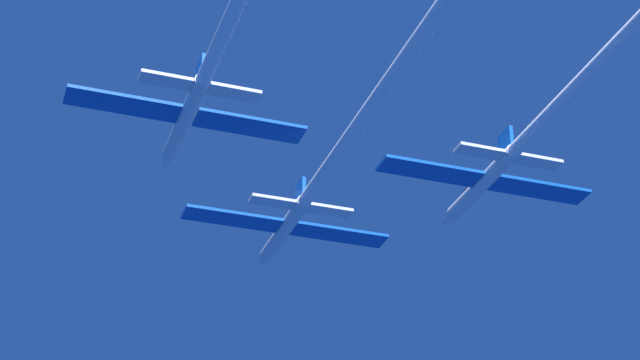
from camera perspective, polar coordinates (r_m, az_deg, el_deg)
jet_lead at (r=91.57m, az=2.00°, el=2.88°), size 19.56×67.87×3.24m
jet_right_wing at (r=85.89m, az=14.56°, el=6.63°), size 19.56×72.65×3.24m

